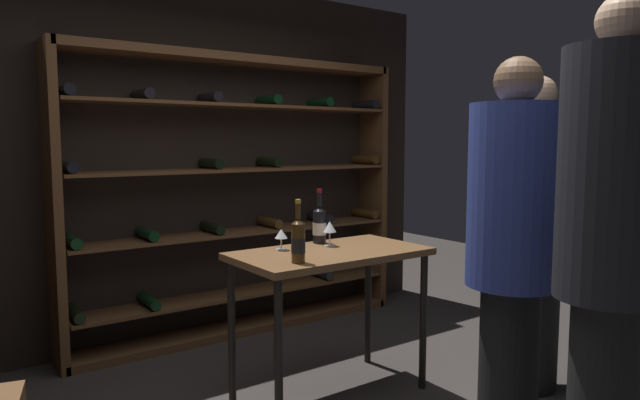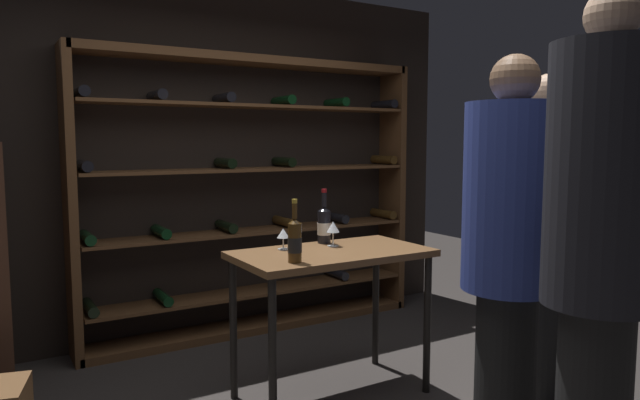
% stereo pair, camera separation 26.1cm
% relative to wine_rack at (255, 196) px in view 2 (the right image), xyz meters
% --- Properties ---
extents(back_wall, '(4.56, 0.10, 2.75)m').
position_rel_wine_rack_xyz_m(back_wall, '(-0.36, 0.21, 0.29)').
color(back_wall, black).
rests_on(back_wall, ground).
extents(wine_rack, '(2.80, 0.32, 2.17)m').
position_rel_wine_rack_xyz_m(wine_rack, '(0.00, 0.00, 0.00)').
color(wine_rack, brown).
rests_on(wine_rack, ground).
extents(tasting_table, '(1.13, 0.62, 0.88)m').
position_rel_wine_rack_xyz_m(tasting_table, '(-0.13, -1.35, -0.31)').
color(tasting_table, brown).
rests_on(tasting_table, ground).
extents(person_bystander_red_print, '(0.44, 0.44, 1.92)m').
position_rel_wine_rack_xyz_m(person_bystander_red_print, '(0.26, -2.32, -0.03)').
color(person_bystander_red_print, black).
rests_on(person_bystander_red_print, ground).
extents(person_host_in_suit, '(0.42, 0.42, 2.07)m').
position_rel_wine_rack_xyz_m(person_host_in_suit, '(0.10, -2.88, 0.07)').
color(person_host_in_suit, black).
rests_on(person_host_in_suit, ground).
extents(person_guest_khaki, '(0.51, 0.51, 1.90)m').
position_rel_wine_rack_xyz_m(person_guest_khaki, '(0.94, -1.98, -0.04)').
color(person_guest_khaki, black).
rests_on(person_guest_khaki, ground).
extents(wine_bottle_black_capsule, '(0.08, 0.08, 0.34)m').
position_rel_wine_rack_xyz_m(wine_bottle_black_capsule, '(-0.47, -1.53, -0.09)').
color(wine_bottle_black_capsule, '#4C3314').
rests_on(wine_bottle_black_capsule, tasting_table).
extents(wine_bottle_red_label, '(0.09, 0.09, 0.34)m').
position_rel_wine_rack_xyz_m(wine_bottle_red_label, '(-0.04, -1.12, -0.09)').
color(wine_bottle_red_label, black).
rests_on(wine_bottle_red_label, tasting_table).
extents(wine_glass_stemmed_left, '(0.07, 0.07, 0.13)m').
position_rel_wine_rack_xyz_m(wine_glass_stemmed_left, '(-0.36, -1.18, -0.12)').
color(wine_glass_stemmed_left, silver).
rests_on(wine_glass_stemmed_left, tasting_table).
extents(wine_glass_stemmed_right, '(0.08, 0.08, 0.15)m').
position_rel_wine_rack_xyz_m(wine_glass_stemmed_right, '(-0.05, -1.24, -0.10)').
color(wine_glass_stemmed_right, silver).
rests_on(wine_glass_stemmed_right, tasting_table).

